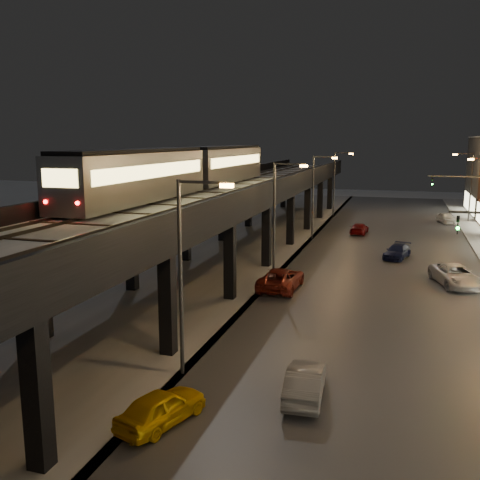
% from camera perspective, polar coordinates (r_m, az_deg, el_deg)
% --- Properties ---
extents(road_surface, '(17.00, 120.00, 0.06)m').
position_cam_1_polar(road_surface, '(44.64, 15.12, -3.53)').
color(road_surface, '#46474D').
rests_on(road_surface, ground).
extents(under_viaduct_pavement, '(11.00, 120.00, 0.06)m').
position_cam_1_polar(under_viaduct_pavement, '(46.96, -1.57, -2.46)').
color(under_viaduct_pavement, '#9FA1A8').
rests_on(under_viaduct_pavement, ground).
extents(elevated_viaduct, '(9.00, 100.00, 6.30)m').
position_cam_1_polar(elevated_viaduct, '(43.06, -2.95, 3.88)').
color(elevated_viaduct, black).
rests_on(elevated_viaduct, ground).
extents(viaduct_trackbed, '(8.40, 100.00, 0.32)m').
position_cam_1_polar(viaduct_trackbed, '(43.10, -2.91, 4.92)').
color(viaduct_trackbed, '#B2B7C1').
rests_on(viaduct_trackbed, elevated_viaduct).
extents(viaduct_parapet_streetside, '(0.30, 100.00, 1.10)m').
position_cam_1_polar(viaduct_parapet_streetside, '(41.80, 2.75, 5.38)').
color(viaduct_parapet_streetside, black).
rests_on(viaduct_parapet_streetside, elevated_viaduct).
extents(viaduct_parapet_far, '(0.30, 100.00, 1.10)m').
position_cam_1_polar(viaduct_parapet_far, '(44.74, -8.17, 5.63)').
color(viaduct_parapet_far, black).
rests_on(viaduct_parapet_far, elevated_viaduct).
extents(streetlight_left_1, '(2.57, 0.28, 9.00)m').
position_cam_1_polar(streetlight_left_1, '(23.81, -5.79, -2.62)').
color(streetlight_left_1, '#38383A').
rests_on(streetlight_left_1, ground).
extents(streetlight_left_2, '(2.57, 0.28, 9.00)m').
position_cam_1_polar(streetlight_left_2, '(40.73, 4.05, 2.94)').
color(streetlight_left_2, '#38383A').
rests_on(streetlight_left_2, ground).
extents(streetlight_left_3, '(2.57, 0.28, 9.00)m').
position_cam_1_polar(streetlight_left_3, '(58.30, 8.06, 5.18)').
color(streetlight_left_3, '#38383A').
rests_on(streetlight_left_3, ground).
extents(streetlight_left_4, '(2.57, 0.28, 9.00)m').
position_cam_1_polar(streetlight_left_4, '(76.08, 10.22, 6.38)').
color(streetlight_left_4, '#38383A').
rests_on(streetlight_left_4, ground).
extents(streetlight_right_4, '(2.56, 0.28, 9.00)m').
position_cam_1_polar(streetlight_right_4, '(75.97, 23.23, 5.68)').
color(streetlight_right_4, '#38383A').
rests_on(streetlight_right_4, ground).
extents(traffic_light_rig_b, '(6.10, 0.34, 7.00)m').
position_cam_1_polar(traffic_light_rig_b, '(61.08, 23.78, 3.94)').
color(traffic_light_rig_b, '#38383A').
rests_on(traffic_light_rig_b, ground).
extents(subway_train, '(2.89, 35.49, 3.46)m').
position_cam_1_polar(subway_train, '(45.01, -5.40, 7.62)').
color(subway_train, gray).
rests_on(subway_train, viaduct_trackbed).
extents(car_taxi, '(2.73, 4.22, 1.34)m').
position_cam_1_polar(car_taxi, '(21.40, -8.39, -17.36)').
color(car_taxi, '#E0A702').
rests_on(car_taxi, ground).
extents(car_near_white, '(1.78, 4.31, 1.39)m').
position_cam_1_polar(car_near_white, '(23.23, 6.97, -14.89)').
color(car_near_white, slate).
rests_on(car_near_white, ground).
extents(car_mid_silver, '(2.68, 5.60, 1.54)m').
position_cam_1_polar(car_mid_silver, '(38.71, 4.39, -4.22)').
color(car_mid_silver, maroon).
rests_on(car_mid_silver, ground).
extents(car_mid_dark, '(1.99, 4.30, 1.22)m').
position_cam_1_polar(car_mid_dark, '(62.65, 12.60, 1.14)').
color(car_mid_dark, '#6E0709').
rests_on(car_mid_dark, ground).
extents(car_onc_dark, '(3.98, 5.91, 1.51)m').
position_cam_1_polar(car_onc_dark, '(42.65, 22.00, -3.60)').
color(car_onc_dark, silver).
rests_on(car_onc_dark, ground).
extents(car_onc_white, '(2.70, 4.56, 1.24)m').
position_cam_1_polar(car_onc_white, '(50.62, 16.41, -1.25)').
color(car_onc_white, '#0C1236').
rests_on(car_onc_white, ground).
extents(car_onc_red, '(2.68, 4.33, 1.38)m').
position_cam_1_polar(car_onc_red, '(73.93, 21.15, 2.16)').
color(car_onc_red, white).
rests_on(car_onc_red, ground).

